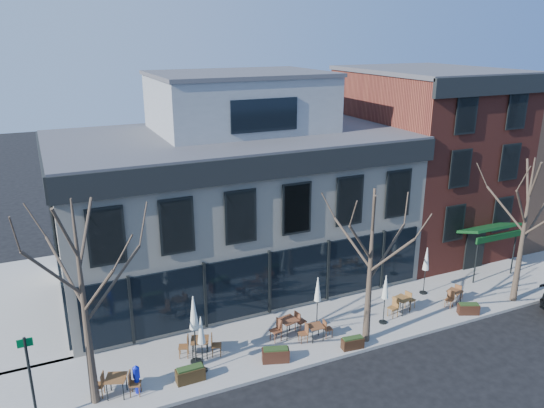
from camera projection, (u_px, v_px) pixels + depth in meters
name	position (u px, v px, depth m)	size (l,w,h in m)	color
ground	(269.00, 317.00, 25.89)	(120.00, 120.00, 0.00)	black
sidewalk_front	(349.00, 322.00, 25.28)	(33.50, 4.70, 0.15)	gray
sidewalk_side	(16.00, 307.00, 26.64)	(4.50, 12.00, 0.15)	gray
corner_building	(232.00, 196.00, 28.85)	(18.39, 10.39, 11.10)	beige
red_brick_building	(423.00, 158.00, 33.58)	(8.20, 11.78, 11.18)	maroon
bg_building	(523.00, 151.00, 38.59)	(12.00, 12.00, 10.00)	#8C664C
tree_corner	(84.00, 303.00, 18.47)	(3.93, 3.98, 7.92)	#382B21
tree_mid	(371.00, 265.00, 22.53)	(3.50, 3.55, 7.04)	#382B21
tree_right	(524.00, 229.00, 26.00)	(3.72, 3.77, 7.48)	#382B21
sign_pole	(30.00, 375.00, 18.09)	(0.50, 0.10, 3.40)	black
call_box	(137.00, 378.00, 20.00)	(0.25, 0.24, 1.21)	#0E1BB9
cafe_set_0	(117.00, 384.00, 19.90)	(1.89, 1.08, 0.97)	brown
cafe_set_1	(200.00, 345.00, 22.34)	(1.89, 1.07, 0.97)	brown
cafe_set_2	(288.00, 325.00, 23.84)	(1.95, 0.90, 1.00)	brown
cafe_set_3	(316.00, 331.00, 23.56)	(1.64, 0.70, 0.85)	brown
cafe_set_4	(402.00, 303.00, 25.85)	(1.84, 0.87, 0.94)	brown
cafe_set_5	(454.00, 295.00, 26.77)	(1.61, 1.01, 0.84)	brown
umbrella_0	(194.00, 316.00, 21.39)	(0.49, 0.49, 3.06)	black
umbrella_1	(201.00, 333.00, 20.96)	(0.40, 0.40, 2.48)	black
umbrella_2	(318.00, 292.00, 24.29)	(0.40, 0.40, 2.48)	black
umbrella_3	(385.00, 290.00, 24.52)	(0.39, 0.39, 2.46)	black
umbrella_4	(426.00, 261.00, 27.34)	(0.41, 0.41, 2.59)	black
planter_0	(190.00, 374.00, 20.77)	(1.13, 0.46, 0.63)	#312310
planter_1	(276.00, 355.00, 22.03)	(1.21, 0.78, 0.63)	#331A11
planter_2	(353.00, 343.00, 22.95)	(1.00, 0.49, 0.54)	black
planter_3	(468.00, 309.00, 25.76)	(1.08, 0.77, 0.56)	black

